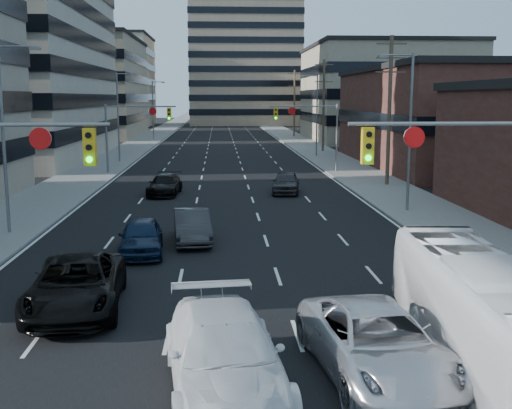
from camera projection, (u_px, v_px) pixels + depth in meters
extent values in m
cube|color=black|center=(220.00, 128.00, 139.89)|extent=(18.00, 300.00, 0.02)
cube|color=slate|center=(168.00, 128.00, 139.23)|extent=(5.00, 300.00, 0.15)
cube|color=slate|center=(273.00, 127.00, 140.53)|extent=(5.00, 300.00, 0.15)
cube|color=gray|center=(78.00, 89.00, 107.67)|extent=(20.00, 30.00, 16.00)
cube|color=#472119|center=(472.00, 119.00, 61.74)|extent=(20.00, 30.00, 9.00)
cube|color=gray|center=(383.00, 94.00, 98.80)|extent=(22.00, 28.00, 14.00)
cube|color=gray|center=(244.00, 3.00, 155.13)|extent=(26.00, 26.00, 58.00)
cube|color=#ADA089|center=(97.00, 82.00, 146.50)|extent=(24.00, 24.00, 20.00)
cube|color=gray|center=(366.00, 100.00, 140.71)|extent=(22.00, 22.00, 12.00)
cube|color=gold|center=(90.00, 147.00, 18.68)|extent=(0.35, 0.28, 1.10)
cylinder|color=black|center=(88.00, 135.00, 18.47)|extent=(0.18, 0.06, 0.18)
cylinder|color=black|center=(89.00, 147.00, 18.53)|extent=(0.18, 0.06, 0.18)
cylinder|color=#0CE526|center=(89.00, 159.00, 18.58)|extent=(0.18, 0.06, 0.18)
cylinder|color=white|center=(40.00, 139.00, 18.53)|extent=(0.64, 0.06, 0.64)
cylinder|color=slate|center=(455.00, 124.00, 19.19)|extent=(6.50, 0.12, 0.12)
cube|color=gold|center=(367.00, 146.00, 19.15)|extent=(0.35, 0.28, 1.10)
cylinder|color=black|center=(369.00, 134.00, 18.93)|extent=(0.18, 0.06, 0.18)
cylinder|color=black|center=(369.00, 146.00, 18.99)|extent=(0.18, 0.06, 0.18)
cylinder|color=#0CE526|center=(368.00, 158.00, 19.05)|extent=(0.18, 0.06, 0.18)
cylinder|color=white|center=(414.00, 137.00, 19.16)|extent=(0.64, 0.06, 0.64)
cylinder|color=slate|center=(107.00, 139.00, 55.14)|extent=(0.18, 0.18, 6.00)
cylinder|color=slate|center=(141.00, 106.00, 54.84)|extent=(6.00, 0.12, 0.12)
cube|color=gold|center=(169.00, 114.00, 55.09)|extent=(0.35, 0.28, 1.10)
cylinder|color=black|center=(169.00, 110.00, 54.87)|extent=(0.18, 0.06, 0.18)
cylinder|color=black|center=(169.00, 114.00, 54.93)|extent=(0.18, 0.06, 0.18)
cylinder|color=#0CE526|center=(169.00, 118.00, 54.99)|extent=(0.18, 0.06, 0.18)
cylinder|color=white|center=(153.00, 111.00, 54.94)|extent=(0.64, 0.06, 0.64)
cylinder|color=slate|center=(337.00, 139.00, 56.27)|extent=(0.18, 0.18, 6.00)
cylinder|color=slate|center=(303.00, 106.00, 55.64)|extent=(6.00, 0.12, 0.12)
cube|color=gold|center=(276.00, 114.00, 55.61)|extent=(0.35, 0.28, 1.10)
cylinder|color=black|center=(276.00, 110.00, 55.39)|extent=(0.18, 0.06, 0.18)
cylinder|color=black|center=(276.00, 114.00, 55.45)|extent=(0.18, 0.06, 0.18)
cylinder|color=#0CE526|center=(276.00, 118.00, 55.51)|extent=(0.18, 0.06, 0.18)
cylinder|color=white|center=(292.00, 111.00, 55.62)|extent=(0.64, 0.06, 0.64)
cylinder|color=#4C3D2D|center=(389.00, 112.00, 47.12)|extent=(0.28, 0.28, 11.00)
cube|color=#4C3D2D|center=(392.00, 44.00, 46.31)|extent=(2.20, 0.10, 0.10)
cube|color=#4C3D2D|center=(391.00, 58.00, 46.47)|extent=(2.20, 0.10, 0.10)
cube|color=#4C3D2D|center=(391.00, 72.00, 46.64)|extent=(2.20, 0.10, 0.10)
cylinder|color=#4C3D2D|center=(324.00, 106.00, 76.66)|extent=(0.28, 0.28, 11.00)
cube|color=#4C3D2D|center=(324.00, 65.00, 75.85)|extent=(2.20, 0.10, 0.10)
cube|color=#4C3D2D|center=(324.00, 73.00, 76.01)|extent=(2.20, 0.10, 0.10)
cube|color=#4C3D2D|center=(324.00, 82.00, 76.18)|extent=(2.20, 0.10, 0.10)
cylinder|color=#4C3D2D|center=(294.00, 104.00, 106.20)|extent=(0.28, 0.28, 11.00)
cube|color=#4C3D2D|center=(295.00, 74.00, 105.38)|extent=(2.20, 0.10, 0.10)
cube|color=#4C3D2D|center=(295.00, 80.00, 105.55)|extent=(2.20, 0.10, 0.10)
cube|color=#4C3D2D|center=(295.00, 86.00, 105.72)|extent=(2.20, 0.10, 0.10)
cylinder|color=slate|center=(4.00, 142.00, 30.24)|extent=(0.16, 0.16, 9.00)
cylinder|color=slate|center=(17.00, 46.00, 29.57)|extent=(1.80, 0.10, 0.10)
cube|color=slate|center=(35.00, 48.00, 29.63)|extent=(0.50, 0.22, 0.14)
cylinder|color=slate|center=(118.00, 118.00, 64.71)|extent=(0.16, 0.16, 9.00)
cylinder|color=slate|center=(126.00, 74.00, 64.03)|extent=(1.80, 0.10, 0.10)
cube|color=slate|center=(134.00, 75.00, 64.09)|extent=(0.50, 0.22, 0.14)
cylinder|color=slate|center=(153.00, 111.00, 99.17)|extent=(0.16, 0.16, 9.00)
cylinder|color=slate|center=(158.00, 82.00, 98.49)|extent=(1.80, 0.10, 0.10)
cube|color=slate|center=(163.00, 82.00, 98.55)|extent=(0.50, 0.22, 0.14)
cylinder|color=slate|center=(410.00, 134.00, 36.36)|extent=(0.16, 0.16, 9.00)
cylinder|color=slate|center=(397.00, 55.00, 35.58)|extent=(1.80, 0.10, 0.10)
cube|color=slate|center=(383.00, 56.00, 35.55)|extent=(0.50, 0.22, 0.14)
cylinder|color=slate|center=(317.00, 116.00, 70.82)|extent=(0.16, 0.16, 9.00)
cylinder|color=slate|center=(309.00, 76.00, 70.04)|extent=(1.80, 0.10, 0.10)
cube|color=slate|center=(302.00, 76.00, 70.01)|extent=(0.50, 0.22, 0.14)
imported|color=black|center=(76.00, 285.00, 19.90)|extent=(3.18, 6.13, 1.65)
imported|color=silver|center=(224.00, 354.00, 14.35)|extent=(3.17, 6.41, 1.79)
imported|color=silver|center=(377.00, 343.00, 15.20)|extent=(3.44, 6.21, 1.65)
imported|color=white|center=(481.00, 311.00, 15.76)|extent=(2.95, 10.05, 2.76)
imported|color=#0D1C36|center=(141.00, 237.00, 27.10)|extent=(2.16, 4.61, 1.53)
imported|color=#2B2B2D|center=(192.00, 226.00, 29.32)|extent=(2.00, 4.65, 1.49)
imported|color=black|center=(165.00, 185.00, 43.58)|extent=(2.33, 4.95, 1.39)
imported|color=#2F2E31|center=(286.00, 182.00, 44.35)|extent=(2.39, 4.67, 1.52)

